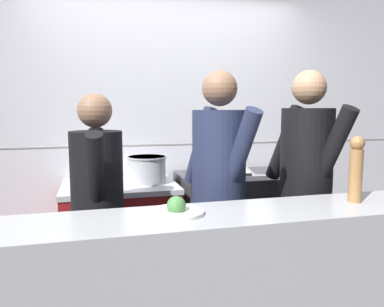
{
  "coord_description": "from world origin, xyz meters",
  "views": [
    {
      "loc": [
        -0.66,
        -2.04,
        1.48
      ],
      "look_at": [
        0.04,
        0.61,
        1.15
      ],
      "focal_mm": 35.0,
      "sensor_mm": 36.0,
      "label": 1
    }
  ],
  "objects_px": {
    "stock_pot": "(87,175)",
    "pepper_mill": "(356,168)",
    "chef_head_cook": "(98,206)",
    "sauce_pot": "(147,169)",
    "chef_line": "(306,183)",
    "mixing_bowl_steel": "(243,168)",
    "chefs_knife": "(256,175)",
    "chef_sous": "(219,188)",
    "oven_range": "(121,236)",
    "plated_dish_main": "(176,210)"
  },
  "relations": [
    {
      "from": "mixing_bowl_steel",
      "to": "chef_sous",
      "type": "xyz_separation_m",
      "value": [
        -0.47,
        -0.73,
        -0.0
      ]
    },
    {
      "from": "chefs_knife",
      "to": "pepper_mill",
      "type": "xyz_separation_m",
      "value": [
        0.06,
        -1.17,
        0.24
      ]
    },
    {
      "from": "mixing_bowl_steel",
      "to": "chefs_knife",
      "type": "bearing_deg",
      "value": -60.65
    },
    {
      "from": "oven_range",
      "to": "chefs_knife",
      "type": "relative_size",
      "value": 2.49
    },
    {
      "from": "sauce_pot",
      "to": "chef_line",
      "type": "relative_size",
      "value": 0.18
    },
    {
      "from": "stock_pot",
      "to": "pepper_mill",
      "type": "distance_m",
      "value": 1.92
    },
    {
      "from": "chef_sous",
      "to": "chef_line",
      "type": "relative_size",
      "value": 0.99
    },
    {
      "from": "chefs_knife",
      "to": "chef_sous",
      "type": "height_order",
      "value": "chef_sous"
    },
    {
      "from": "plated_dish_main",
      "to": "chef_sous",
      "type": "bearing_deg",
      "value": 53.36
    },
    {
      "from": "stock_pot",
      "to": "chef_line",
      "type": "distance_m",
      "value": 1.63
    },
    {
      "from": "stock_pot",
      "to": "chefs_knife",
      "type": "height_order",
      "value": "stock_pot"
    },
    {
      "from": "pepper_mill",
      "to": "chef_head_cook",
      "type": "xyz_separation_m",
      "value": [
        -1.38,
        0.61,
        -0.28
      ]
    },
    {
      "from": "sauce_pot",
      "to": "plated_dish_main",
      "type": "height_order",
      "value": "sauce_pot"
    },
    {
      "from": "oven_range",
      "to": "chef_sous",
      "type": "relative_size",
      "value": 0.52
    },
    {
      "from": "sauce_pot",
      "to": "plated_dish_main",
      "type": "distance_m",
      "value": 1.22
    },
    {
      "from": "sauce_pot",
      "to": "chef_line",
      "type": "distance_m",
      "value": 1.23
    },
    {
      "from": "sauce_pot",
      "to": "chefs_knife",
      "type": "bearing_deg",
      "value": -4.42
    },
    {
      "from": "oven_range",
      "to": "chef_head_cook",
      "type": "bearing_deg",
      "value": -104.94
    },
    {
      "from": "chef_sous",
      "to": "stock_pot",
      "type": "bearing_deg",
      "value": 121.82
    },
    {
      "from": "oven_range",
      "to": "stock_pot",
      "type": "relative_size",
      "value": 3.25
    },
    {
      "from": "chef_head_cook",
      "to": "chef_sous",
      "type": "height_order",
      "value": "chef_sous"
    },
    {
      "from": "mixing_bowl_steel",
      "to": "chef_head_cook",
      "type": "distance_m",
      "value": 1.42
    },
    {
      "from": "stock_pot",
      "to": "chef_line",
      "type": "xyz_separation_m",
      "value": [
        1.46,
        -0.72,
        0.0
      ]
    },
    {
      "from": "chef_sous",
      "to": "chef_head_cook",
      "type": "bearing_deg",
      "value": 157.02
    },
    {
      "from": "chefs_knife",
      "to": "pepper_mill",
      "type": "height_order",
      "value": "pepper_mill"
    },
    {
      "from": "mixing_bowl_steel",
      "to": "chef_sous",
      "type": "distance_m",
      "value": 0.87
    },
    {
      "from": "chef_line",
      "to": "chef_head_cook",
      "type": "bearing_deg",
      "value": 159.76
    },
    {
      "from": "chef_sous",
      "to": "chef_line",
      "type": "distance_m",
      "value": 0.62
    },
    {
      "from": "plated_dish_main",
      "to": "chef_head_cook",
      "type": "distance_m",
      "value": 0.71
    },
    {
      "from": "pepper_mill",
      "to": "chef_line",
      "type": "bearing_deg",
      "value": 88.15
    },
    {
      "from": "chefs_knife",
      "to": "chef_line",
      "type": "height_order",
      "value": "chef_line"
    },
    {
      "from": "stock_pot",
      "to": "plated_dish_main",
      "type": "distance_m",
      "value": 1.31
    },
    {
      "from": "oven_range",
      "to": "chef_line",
      "type": "height_order",
      "value": "chef_line"
    },
    {
      "from": "sauce_pot",
      "to": "chef_line",
      "type": "height_order",
      "value": "chef_line"
    },
    {
      "from": "oven_range",
      "to": "chef_head_cook",
      "type": "xyz_separation_m",
      "value": [
        -0.18,
        -0.66,
        0.43
      ]
    },
    {
      "from": "oven_range",
      "to": "stock_pot",
      "type": "distance_m",
      "value": 0.58
    },
    {
      "from": "stock_pot",
      "to": "sauce_pot",
      "type": "distance_m",
      "value": 0.47
    },
    {
      "from": "chef_line",
      "to": "chef_sous",
      "type": "bearing_deg",
      "value": 160.1
    },
    {
      "from": "stock_pot",
      "to": "pepper_mill",
      "type": "bearing_deg",
      "value": -40.68
    },
    {
      "from": "oven_range",
      "to": "plated_dish_main",
      "type": "bearing_deg",
      "value": -81.26
    },
    {
      "from": "stock_pot",
      "to": "mixing_bowl_steel",
      "type": "relative_size",
      "value": 1.3
    },
    {
      "from": "chef_line",
      "to": "sauce_pot",
      "type": "bearing_deg",
      "value": 127.83
    },
    {
      "from": "chefs_knife",
      "to": "chef_sous",
      "type": "distance_m",
      "value": 0.81
    },
    {
      "from": "sauce_pot",
      "to": "chef_head_cook",
      "type": "bearing_deg",
      "value": -122.33
    },
    {
      "from": "plated_dish_main",
      "to": "chef_sous",
      "type": "relative_size",
      "value": 0.16
    },
    {
      "from": "chefs_knife",
      "to": "chef_line",
      "type": "distance_m",
      "value": 0.65
    },
    {
      "from": "chefs_knife",
      "to": "stock_pot",
      "type": "bearing_deg",
      "value": 176.73
    },
    {
      "from": "pepper_mill",
      "to": "chef_head_cook",
      "type": "relative_size",
      "value": 0.23
    },
    {
      "from": "chef_head_cook",
      "to": "chefs_knife",
      "type": "bearing_deg",
      "value": 24.86
    },
    {
      "from": "mixing_bowl_steel",
      "to": "chef_line",
      "type": "xyz_separation_m",
      "value": [
        0.15,
        -0.76,
        0.01
      ]
    }
  ]
}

